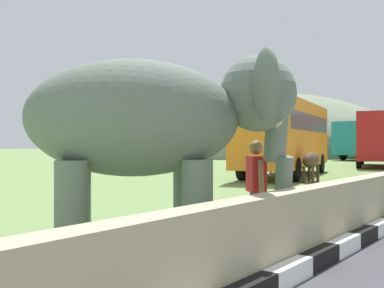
{
  "coord_description": "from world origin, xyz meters",
  "views": [
    {
      "loc": [
        -2.18,
        0.92,
        1.62
      ],
      "look_at": [
        3.37,
        5.14,
        1.6
      ],
      "focal_mm": 44.35,
      "sensor_mm": 36.0,
      "label": 1
    }
  ],
  "objects_px": {
    "cow_mid": "(278,158)",
    "bus_red": "(379,136)",
    "elephant": "(159,122)",
    "cow_near": "(311,161)",
    "bus_orange": "(285,133)",
    "person_handler": "(256,185)",
    "bus_teal": "(372,138)"
  },
  "relations": [
    {
      "from": "cow_mid",
      "to": "bus_red",
      "type": "bearing_deg",
      "value": -5.72
    },
    {
      "from": "elephant",
      "to": "cow_mid",
      "type": "bearing_deg",
      "value": 21.02
    },
    {
      "from": "cow_near",
      "to": "cow_mid",
      "type": "distance_m",
      "value": 3.29
    },
    {
      "from": "bus_orange",
      "to": "cow_near",
      "type": "relative_size",
      "value": 5.21
    },
    {
      "from": "elephant",
      "to": "bus_red",
      "type": "distance_m",
      "value": 27.94
    },
    {
      "from": "elephant",
      "to": "bus_red",
      "type": "bearing_deg",
      "value": 9.58
    },
    {
      "from": "cow_mid",
      "to": "bus_orange",
      "type": "bearing_deg",
      "value": -33.68
    },
    {
      "from": "bus_orange",
      "to": "cow_mid",
      "type": "bearing_deg",
      "value": 146.32
    },
    {
      "from": "elephant",
      "to": "person_handler",
      "type": "distance_m",
      "value": 1.98
    },
    {
      "from": "cow_near",
      "to": "cow_mid",
      "type": "relative_size",
      "value": 1.09
    },
    {
      "from": "elephant",
      "to": "cow_near",
      "type": "bearing_deg",
      "value": 14.0
    },
    {
      "from": "cow_near",
      "to": "person_handler",
      "type": "bearing_deg",
      "value": -160.93
    },
    {
      "from": "cow_mid",
      "to": "cow_near",
      "type": "bearing_deg",
      "value": -128.51
    },
    {
      "from": "person_handler",
      "to": "bus_orange",
      "type": "bearing_deg",
      "value": 24.36
    },
    {
      "from": "bus_red",
      "to": "cow_near",
      "type": "bearing_deg",
      "value": -174.61
    },
    {
      "from": "cow_near",
      "to": "cow_mid",
      "type": "xyz_separation_m",
      "value": [
        2.05,
        2.58,
        0.0
      ]
    },
    {
      "from": "bus_red",
      "to": "bus_teal",
      "type": "height_order",
      "value": "same"
    },
    {
      "from": "elephant",
      "to": "bus_teal",
      "type": "distance_m",
      "value": 41.56
    },
    {
      "from": "bus_red",
      "to": "cow_mid",
      "type": "height_order",
      "value": "bus_red"
    },
    {
      "from": "person_handler",
      "to": "cow_near",
      "type": "height_order",
      "value": "person_handler"
    },
    {
      "from": "elephant",
      "to": "bus_red",
      "type": "height_order",
      "value": "bus_red"
    },
    {
      "from": "elephant",
      "to": "bus_orange",
      "type": "relative_size",
      "value": 0.39
    },
    {
      "from": "bus_red",
      "to": "person_handler",
      "type": "bearing_deg",
      "value": -168.28
    },
    {
      "from": "bus_red",
      "to": "cow_mid",
      "type": "bearing_deg",
      "value": 174.28
    },
    {
      "from": "bus_orange",
      "to": "bus_red",
      "type": "relative_size",
      "value": 1.15
    },
    {
      "from": "bus_red",
      "to": "bus_teal",
      "type": "relative_size",
      "value": 0.9
    },
    {
      "from": "person_handler",
      "to": "bus_orange",
      "type": "relative_size",
      "value": 0.17
    },
    {
      "from": "bus_orange",
      "to": "cow_mid",
      "type": "xyz_separation_m",
      "value": [
        -0.35,
        0.24,
        -1.21
      ]
    },
    {
      "from": "bus_red",
      "to": "elephant",
      "type": "bearing_deg",
      "value": -170.42
    },
    {
      "from": "cow_near",
      "to": "bus_orange",
      "type": "bearing_deg",
      "value": 44.24
    },
    {
      "from": "person_handler",
      "to": "cow_near",
      "type": "relative_size",
      "value": 0.86
    },
    {
      "from": "elephant",
      "to": "cow_near",
      "type": "xyz_separation_m",
      "value": [
        13.25,
        3.3,
        -1.06
      ]
    }
  ]
}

